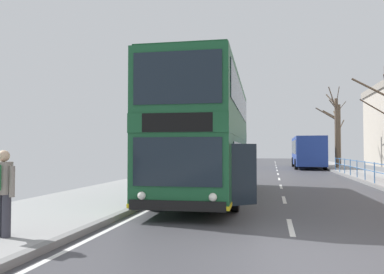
% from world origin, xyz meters
% --- Properties ---
extents(ground, '(15.80, 140.00, 0.20)m').
position_xyz_m(ground, '(-0.72, -0.00, 0.04)').
color(ground, '#414146').
extents(double_decker_bus_main, '(3.40, 10.96, 4.41)m').
position_xyz_m(double_decker_bus_main, '(-2.76, 7.65, 2.31)').
color(double_decker_bus_main, '#19512D').
rests_on(double_decker_bus_main, ground).
extents(background_bus_far_lane, '(2.78, 9.73, 2.94)m').
position_xyz_m(background_bus_far_lane, '(2.92, 31.33, 1.61)').
color(background_bus_far_lane, navy).
rests_on(background_bus_far_lane, ground).
extents(pedestrian_railing_far_kerb, '(0.05, 23.21, 1.01)m').
position_xyz_m(pedestrian_railing_far_kerb, '(4.45, 13.42, 0.82)').
color(pedestrian_railing_far_kerb, '#386BA8').
rests_on(pedestrian_railing_far_kerb, ground).
extents(pedestrian_with_backpack, '(0.55, 0.56, 1.62)m').
position_xyz_m(pedestrian_with_backpack, '(-5.36, -0.20, 1.08)').
color(pedestrian_with_backpack, '#383842').
rests_on(pedestrian_with_backpack, ground).
extents(bare_tree_far_01, '(2.41, 2.45, 6.83)m').
position_xyz_m(bare_tree_far_01, '(6.47, 35.77, 3.51)').
color(bare_tree_far_01, brown).
rests_on(bare_tree_far_01, ground).
extents(bare_tree_far_02, '(1.94, 2.74, 7.26)m').
position_xyz_m(bare_tree_far_02, '(5.27, 29.91, 3.61)').
color(bare_tree_far_02, brown).
rests_on(bare_tree_far_02, ground).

